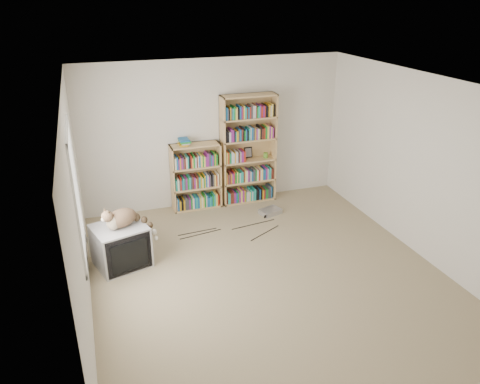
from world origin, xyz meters
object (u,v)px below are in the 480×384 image
object	(u,v)px
cat	(126,220)
bookcase_short	(196,179)
crt_tv	(121,246)
dvd_player	(270,211)
bookcase_tall	(248,152)

from	to	relation	value
cat	bookcase_short	bearing A→B (deg)	19.50
crt_tv	dvd_player	bearing A→B (deg)	1.94
bookcase_short	dvd_player	bearing A→B (deg)	-30.96
crt_tv	bookcase_tall	distance (m)	2.86
bookcase_short	dvd_player	distance (m)	1.39
cat	dvd_player	xyz separation A→B (m)	(2.43, 0.84, -0.63)
crt_tv	cat	xyz separation A→B (m)	(0.11, -0.01, 0.38)
crt_tv	dvd_player	world-z (taller)	crt_tv
bookcase_tall	dvd_player	size ratio (longest dim) A/B	5.51
crt_tv	dvd_player	xyz separation A→B (m)	(2.54, 0.83, -0.25)
crt_tv	cat	distance (m)	0.40
cat	bookcase_short	distance (m)	2.00
cat	bookcase_short	size ratio (longest dim) A/B	0.65
bookcase_short	crt_tv	bearing A→B (deg)	-133.63
cat	bookcase_tall	distance (m)	2.72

